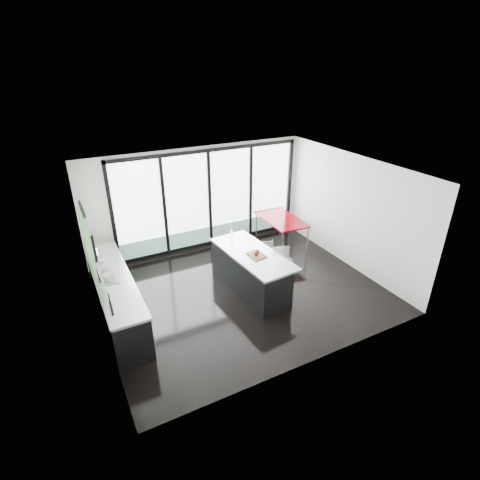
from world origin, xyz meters
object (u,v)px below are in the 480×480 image
island (250,271)px  bar_stool_near (282,275)px  red_table (281,232)px  bar_stool_far (267,265)px

island → bar_stool_near: island is taller
bar_stool_near → island: bearing=169.1°
bar_stool_near → red_table: (1.20, 1.87, 0.03)m
bar_stool_far → red_table: red_table is taller
bar_stool_far → red_table: 1.73m
island → bar_stool_near: 0.73m
red_table → bar_stool_far: bearing=-133.8°
bar_stool_far → red_table: size_ratio=0.44×
island → red_table: (1.82, 1.51, -0.05)m
bar_stool_near → bar_stool_far: 0.62m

